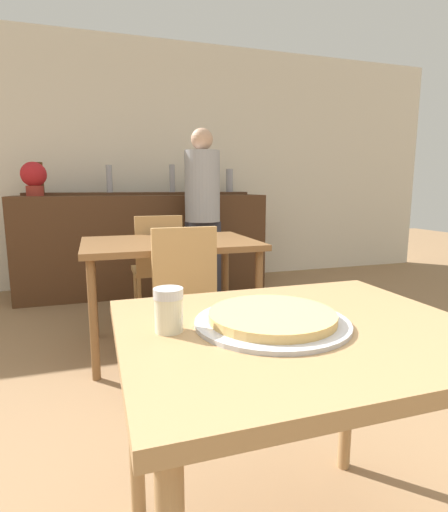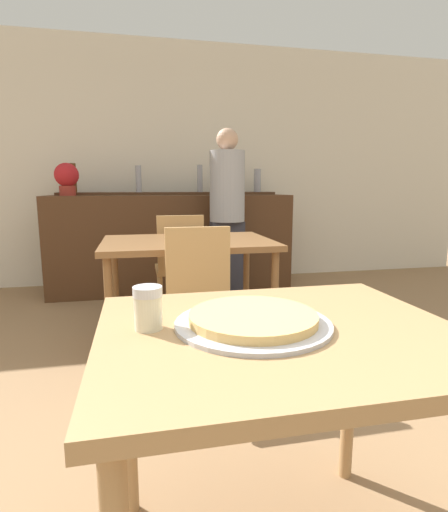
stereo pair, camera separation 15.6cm
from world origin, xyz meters
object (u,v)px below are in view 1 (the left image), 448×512
Objects in this scene: chair_far_side_back at (158,262)px; potted_plant at (34,177)px; pizza_tray at (272,319)px; chair_far_side_front at (189,298)px; person_standing at (203,210)px; cheese_shaker at (169,310)px.

potted_plant is at bearing -44.66° from chair_far_side_back.
pizza_tray is at bearing 88.95° from chair_far_side_back.
chair_far_side_front is 1.16m from chair_far_side_back.
pizza_tray is 0.25× the size of person_standing.
pizza_tray is at bearing -92.07° from chair_far_side_front.
chair_far_side_back is 2.37m from pizza_tray.
cheese_shaker is (-0.32, -2.32, 0.31)m from chair_far_side_back.
chair_far_side_front is at bearing -107.58° from person_standing.
chair_far_side_front is 2.51m from potted_plant.
person_standing reaches higher than chair_far_side_front.
chair_far_side_back is at bearing 88.95° from pizza_tray.
person_standing is at bearing 78.77° from pizza_tray.
chair_far_side_front is 1.00× the size of chair_far_side_back.
cheese_shaker is at bearing 172.73° from pizza_tray.
pizza_tray is at bearing -73.73° from potted_plant.
chair_far_side_front is 1.24m from cheese_shaker.
chair_far_side_back reaches higher than pizza_tray.
chair_far_side_back is at bearing 90.00° from chair_far_side_front.
chair_far_side_front is 2.79× the size of potted_plant.
person_standing is at bearing -18.93° from potted_plant.
person_standing is at bearing 73.36° from cheese_shaker.
cheese_shaker reaches higher than pizza_tray.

